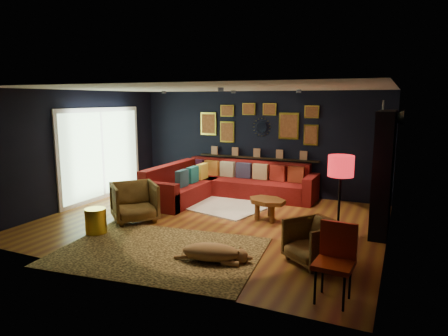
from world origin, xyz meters
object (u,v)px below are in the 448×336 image
at_px(armchair_right, 314,240).
at_px(dog, 211,249).
at_px(armchair_left, 134,200).
at_px(orange_chair, 336,255).
at_px(sectional, 221,185).
at_px(coffee_table, 267,203).
at_px(pouf, 167,200).
at_px(gold_stool, 96,221).
at_px(floor_lamp, 341,170).

height_order(armchair_right, dog, armchair_right).
distance_m(armchair_left, orange_chair, 4.43).
height_order(sectional, armchair_right, sectional).
height_order(coffee_table, orange_chair, orange_chair).
xyz_separation_m(pouf, orange_chair, (4.06, -2.62, 0.35)).
bearing_deg(orange_chair, sectional, 134.54).
bearing_deg(armchair_right, armchair_left, -150.96).
bearing_deg(pouf, gold_stool, -97.23).
distance_m(armchair_left, floor_lamp, 3.99).
relative_size(armchair_left, orange_chair, 0.91).
xyz_separation_m(pouf, dog, (2.20, -2.25, 0.00)).
relative_size(coffee_table, dog, 0.83).
relative_size(armchair_right, gold_stool, 1.54).
relative_size(coffee_table, gold_stool, 2.10).
bearing_deg(coffee_table, orange_chair, -56.92).
xyz_separation_m(armchair_left, gold_stool, (-0.16, -0.92, -0.19)).
height_order(armchair_left, gold_stool, armchair_left).
distance_m(sectional, pouf, 1.53).
height_order(coffee_table, gold_stool, gold_stool).
xyz_separation_m(coffee_table, gold_stool, (-2.55, -2.05, -0.12)).
bearing_deg(orange_chair, dog, 173.00).
bearing_deg(dog, gold_stool, 160.55).
relative_size(pouf, dog, 0.45).
distance_m(sectional, orange_chair, 5.22).
bearing_deg(gold_stool, armchair_left, 79.87).
xyz_separation_m(sectional, floor_lamp, (3.11, -2.07, 0.94)).
relative_size(pouf, floor_lamp, 0.35).
bearing_deg(floor_lamp, gold_stool, -162.74).
distance_m(coffee_table, dog, 2.33).
height_order(orange_chair, dog, orange_chair).
bearing_deg(armchair_left, coffee_table, -23.29).
relative_size(gold_stool, floor_lamp, 0.31).
distance_m(pouf, armchair_left, 1.08).
height_order(coffee_table, armchair_left, armchair_left).
bearing_deg(floor_lamp, pouf, 169.40).
xyz_separation_m(sectional, gold_stool, (-0.94, -3.33, -0.09)).
xyz_separation_m(armchair_right, orange_chair, (0.45, -0.97, 0.20)).
relative_size(armchair_left, gold_stool, 1.82).
relative_size(pouf, armchair_left, 0.62).
bearing_deg(coffee_table, armchair_left, -154.71).
distance_m(sectional, coffee_table, 2.06).
distance_m(armchair_right, floor_lamp, 1.31).
xyz_separation_m(sectional, armchair_right, (2.92, -3.01, 0.04)).
distance_m(armchair_right, dog, 1.53).
bearing_deg(dog, sectional, 99.83).
xyz_separation_m(floor_lamp, dog, (-1.60, -1.54, -1.05)).
bearing_deg(pouf, armchair_left, -94.65).
bearing_deg(orange_chair, coffee_table, 127.34).
distance_m(armchair_right, orange_chair, 1.09).
xyz_separation_m(armchair_right, gold_stool, (-3.85, -0.32, -0.13)).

